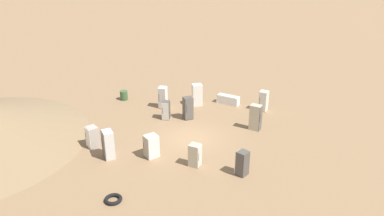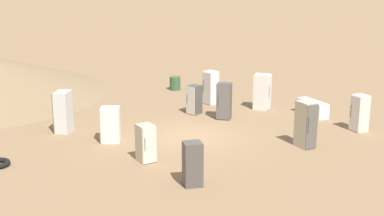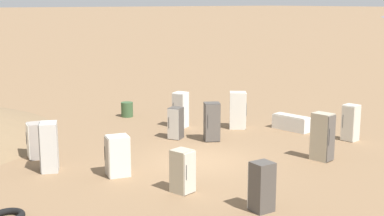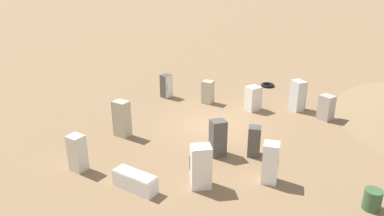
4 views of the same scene
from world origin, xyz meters
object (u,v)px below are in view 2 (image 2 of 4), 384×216
discarded_fridge_5 (306,125)px  discarded_fridge_6 (192,164)px  discarded_fridge_9 (194,100)px  rusty_barrel (175,83)px  discarded_fridge_11 (262,92)px  discarded_fridge_0 (146,143)px  discarded_fridge_3 (360,113)px  discarded_fridge_8 (211,87)px  discarded_fridge_10 (65,106)px  discarded_fridge_2 (224,101)px  discarded_fridge_4 (312,108)px  discarded_fridge_1 (63,112)px  discarded_fridge_7 (110,125)px

discarded_fridge_5 → discarded_fridge_6: (-2.33, 5.43, -0.18)m
discarded_fridge_9 → rusty_barrel: bearing=-35.8°
discarded_fridge_11 → discarded_fridge_0: bearing=-12.8°
discarded_fridge_3 → discarded_fridge_6: 9.44m
discarded_fridge_8 → discarded_fridge_10: (-0.91, 7.53, -0.16)m
discarded_fridge_0 → rusty_barrel: bearing=-124.2°
discarded_fridge_2 → discarded_fridge_6: size_ratio=1.15×
discarded_fridge_4 → discarded_fridge_9: bearing=151.5°
discarded_fridge_0 → discarded_fridge_5: size_ratio=0.76×
discarded_fridge_0 → discarded_fridge_1: size_ratio=0.78×
discarded_fridge_9 → discarded_fridge_3: bearing=-158.9°
discarded_fridge_2 → discarded_fridge_9: 1.65m
discarded_fridge_3 → rusty_barrel: size_ratio=2.06×
discarded_fridge_4 → discarded_fridge_11: discarded_fridge_11 is taller
discarded_fridge_5 → discarded_fridge_11: 5.96m
discarded_fridge_11 → discarded_fridge_5: bearing=31.3°
discarded_fridge_1 → discarded_fridge_10: discarded_fridge_1 is taller
discarded_fridge_6 → rusty_barrel: size_ratio=1.91×
discarded_fridge_4 → discarded_fridge_11: bearing=127.1°
discarded_fridge_1 → rusty_barrel: bearing=-21.2°
discarded_fridge_10 → discarded_fridge_9: bearing=-85.0°
rusty_barrel → discarded_fridge_7: bearing=148.5°
discarded_fridge_9 → discarded_fridge_10: size_ratio=1.01×
discarded_fridge_6 → discarded_fridge_8: size_ratio=0.86×
discarded_fridge_7 → discarded_fridge_8: size_ratio=0.83×
discarded_fridge_1 → discarded_fridge_2: (-0.16, -7.38, -0.04)m
discarded_fridge_7 → rusty_barrel: bearing=-16.3°
discarded_fridge_2 → discarded_fridge_10: bearing=13.8°
discarded_fridge_4 → discarded_fridge_2: bearing=162.3°
discarded_fridge_0 → discarded_fridge_9: 6.85m
discarded_fridge_3 → discarded_fridge_7: (1.80, 10.58, -0.08)m
discarded_fridge_1 → discarded_fridge_9: 6.41m
discarded_fridge_0 → discarded_fridge_10: same height
discarded_fridge_11 → discarded_fridge_7: bearing=-31.0°
discarded_fridge_3 → discarded_fridge_11: bearing=19.1°
discarded_fridge_2 → discarded_fridge_4: discarded_fridge_2 is taller
discarded_fridge_0 → discarded_fridge_8: (7.42, -5.14, 0.16)m
discarded_fridge_6 → discarded_fridge_8: bearing=70.7°
discarded_fridge_1 → discarded_fridge_2: 7.38m
discarded_fridge_0 → discarded_fridge_3: discarded_fridge_3 is taller
discarded_fridge_8 → discarded_fridge_9: size_ratio=1.22×
discarded_fridge_0 → discarded_fridge_8: bearing=-138.0°
discarded_fridge_6 → rusty_barrel: 14.11m
discarded_fridge_3 → discarded_fridge_7: bearing=71.6°
discarded_fridge_4 → rusty_barrel: size_ratio=2.46×
discarded_fridge_3 → discarded_fridge_4: (2.89, 0.64, -0.45)m
discarded_fridge_1 → rusty_barrel: (6.42, -6.85, -0.51)m
discarded_fridge_5 → rusty_barrel: discarded_fridge_5 is taller
discarded_fridge_4 → discarded_fridge_6: bearing=-150.0°
discarded_fridge_1 → discarded_fridge_3: 12.86m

